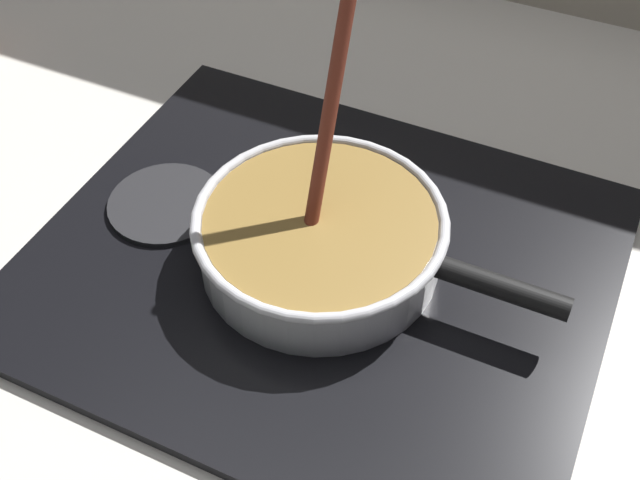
% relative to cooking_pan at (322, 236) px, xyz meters
% --- Properties ---
extents(ground, '(2.40, 1.60, 0.04)m').
position_rel_cooking_pan_xyz_m(ground, '(-0.13, -0.20, -0.07)').
color(ground, beige).
extents(hob_plate, '(0.56, 0.48, 0.01)m').
position_rel_cooking_pan_xyz_m(hob_plate, '(-0.00, -0.00, -0.04)').
color(hob_plate, black).
rests_on(hob_plate, ground).
extents(burner_ring, '(0.20, 0.20, 0.01)m').
position_rel_cooking_pan_xyz_m(burner_ring, '(-0.00, -0.00, -0.03)').
color(burner_ring, '#592D0C').
rests_on(burner_ring, hob_plate).
extents(spare_burner, '(0.12, 0.12, 0.01)m').
position_rel_cooking_pan_xyz_m(spare_burner, '(-0.18, -0.00, -0.03)').
color(spare_burner, '#262628').
rests_on(spare_burner, hob_plate).
extents(cooking_pan, '(0.36, 0.25, 0.31)m').
position_rel_cooking_pan_xyz_m(cooking_pan, '(0.00, 0.00, 0.00)').
color(cooking_pan, silver).
rests_on(cooking_pan, hob_plate).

